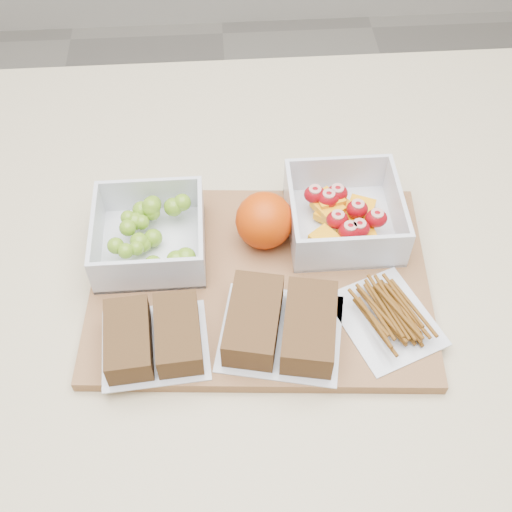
% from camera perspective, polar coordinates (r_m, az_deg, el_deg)
% --- Properties ---
extents(ground, '(4.00, 4.00, 0.00)m').
position_cam_1_polar(ground, '(1.64, -0.36, -20.16)').
color(ground, gray).
rests_on(ground, ground).
extents(counter, '(1.20, 0.90, 0.90)m').
position_cam_1_polar(counter, '(1.22, -0.46, -13.75)').
color(counter, beige).
rests_on(counter, ground).
extents(cutting_board, '(0.44, 0.33, 0.02)m').
position_cam_1_polar(cutting_board, '(0.81, 0.36, -2.23)').
color(cutting_board, '#91633C').
rests_on(cutting_board, counter).
extents(grape_container, '(0.14, 0.14, 0.06)m').
position_cam_1_polar(grape_container, '(0.83, -9.29, 1.90)').
color(grape_container, silver).
rests_on(grape_container, cutting_board).
extents(fruit_container, '(0.14, 0.14, 0.06)m').
position_cam_1_polar(fruit_container, '(0.84, 7.77, 3.57)').
color(fruit_container, silver).
rests_on(fruit_container, cutting_board).
extents(orange, '(0.07, 0.07, 0.07)m').
position_cam_1_polar(orange, '(0.81, 0.74, 3.18)').
color(orange, '#D64005').
rests_on(orange, cutting_board).
extents(sandwich_bag_left, '(0.13, 0.12, 0.04)m').
position_cam_1_polar(sandwich_bag_left, '(0.74, -9.11, -7.12)').
color(sandwich_bag_left, silver).
rests_on(sandwich_bag_left, cutting_board).
extents(sandwich_bag_center, '(0.16, 0.15, 0.04)m').
position_cam_1_polar(sandwich_bag_center, '(0.74, 2.27, -6.07)').
color(sandwich_bag_center, silver).
rests_on(sandwich_bag_center, cutting_board).
extents(pretzel_bag, '(0.14, 0.15, 0.03)m').
position_cam_1_polar(pretzel_bag, '(0.77, 11.62, -5.06)').
color(pretzel_bag, silver).
rests_on(pretzel_bag, cutting_board).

